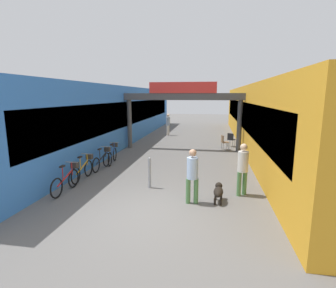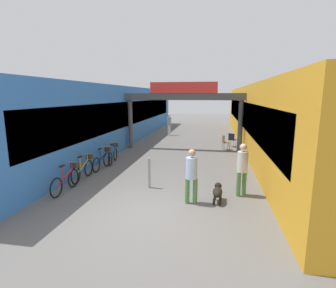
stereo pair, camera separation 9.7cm
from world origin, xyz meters
name	(u,v)px [view 1 (the left image)]	position (x,y,z in m)	size (l,w,h in m)	color
ground_plane	(146,213)	(0.00, 0.00, 0.00)	(80.00, 80.00, 0.00)	#605E5B
storefront_left	(115,115)	(-5.09, 11.00, 1.93)	(3.00, 26.00, 3.85)	blue
storefront_right	(264,117)	(5.09, 11.00, 1.93)	(3.00, 26.00, 3.85)	gold
arcade_sign_gateway	(183,102)	(0.00, 8.97, 2.88)	(7.40, 0.47, 4.05)	#4C4C4F
pedestrian_with_dog	(192,173)	(1.23, 0.89, 0.97)	(0.40, 0.39, 1.70)	#4C7F47
pedestrian_companion	(243,166)	(2.81, 1.83, 1.01)	(0.48, 0.48, 1.75)	#4C7F47
pedestrian_carrying_crate	(168,123)	(-1.83, 14.47, 1.03)	(0.40, 0.40, 1.79)	silver
dog_on_leash	(218,191)	(2.03, 1.14, 0.35)	(0.33, 0.76, 0.55)	black
bicycle_red_nearest	(67,179)	(-3.10, 1.19, 0.44)	(0.46, 1.69, 0.98)	black
bicycle_orange_second	(84,169)	(-3.18, 2.53, 0.44)	(0.46, 1.69, 0.98)	black
bicycle_black_third	(102,159)	(-3.06, 4.06, 0.44)	(0.46, 1.69, 0.98)	black
bicycle_blue_farthest	(113,154)	(-3.00, 5.18, 0.44)	(0.46, 1.68, 0.98)	black
bollard_post_metal	(150,173)	(-0.37, 2.00, 0.57)	(0.10, 0.10, 1.12)	gray
cafe_chair_wood_nearer	(224,141)	(2.51, 9.27, 0.54)	(0.49, 0.49, 0.89)	gray
cafe_chair_black_farther	(231,139)	(3.00, 10.31, 0.54)	(0.54, 0.54, 0.89)	gray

